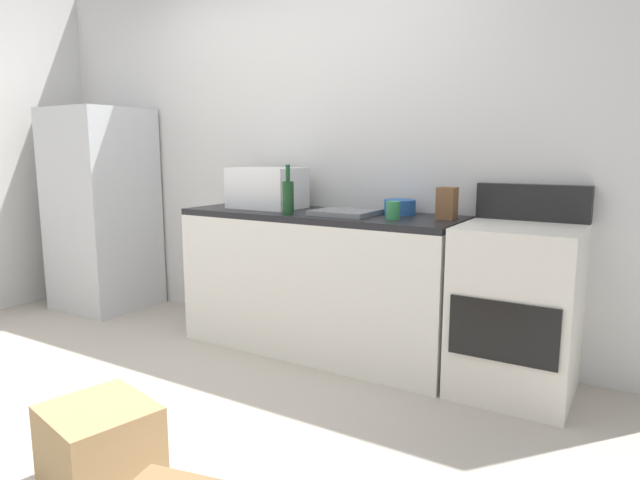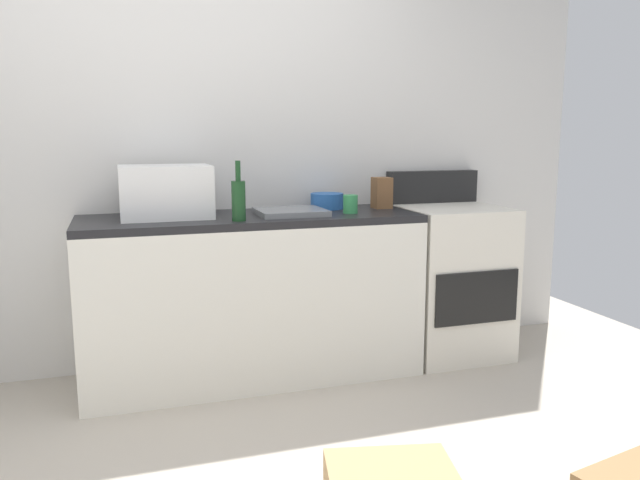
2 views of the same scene
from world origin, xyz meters
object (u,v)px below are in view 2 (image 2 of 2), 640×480
Objects in this scene: wine_bottle at (239,199)px; stove_oven at (449,278)px; microwave at (166,192)px; mixing_bowl at (327,201)px; knife_block at (382,193)px; coffee_mug at (350,204)px.

stove_oven is at bearing 8.84° from wine_bottle.
stove_oven is at bearing -1.15° from microwave.
mixing_bowl is (0.58, 0.35, -0.06)m from wine_bottle.
knife_block is (-0.42, 0.07, 0.52)m from stove_oven.
wine_bottle is at bearing -149.12° from mixing_bowl.
microwave reaches higher than mixing_bowl.
wine_bottle is at bearing -162.74° from knife_block.
wine_bottle is (-1.32, -0.21, 0.54)m from stove_oven.
wine_bottle is at bearing -169.82° from coffee_mug.
microwave is (-1.66, 0.03, 0.57)m from stove_oven.
microwave reaches higher than stove_oven.
knife_block is at bearing 32.47° from coffee_mug.
microwave is 1.53× the size of wine_bottle.
coffee_mug is 0.31m from knife_block.
stove_oven is 0.68m from knife_block.
mixing_bowl is at bearing 167.63° from knife_block.
microwave is at bearing 144.53° from wine_bottle.
wine_bottle is 0.65m from coffee_mug.
microwave is 1.23m from knife_block.
stove_oven reaches higher than coffee_mug.
wine_bottle reaches higher than coffee_mug.
knife_block is (0.26, 0.16, 0.04)m from coffee_mug.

